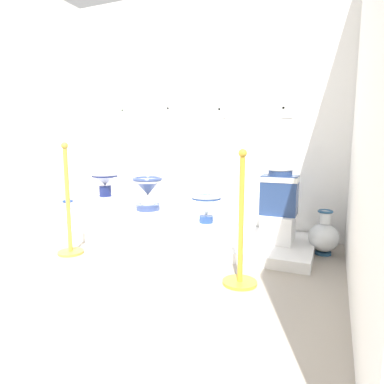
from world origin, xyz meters
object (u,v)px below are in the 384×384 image
plinth_block_tall_cobalt (148,219)px  plinth_block_squat_floral (206,232)px  info_placard_first (125,113)px  decorative_vase_spare (69,217)px  info_placard_third (222,112)px  antique_toilet_rightmost (105,181)px  stanchion_post_near_left (69,220)px  plinth_block_rightmost (106,210)px  info_placard_fourth (287,111)px  decorative_vase_companion (324,236)px  antique_toilet_tall_cobalt (148,189)px  plinth_block_central_ornate (278,228)px  antique_toilet_central_ornate (280,190)px  antique_toilet_squat_floral (206,208)px  stanchion_post_near_right (241,247)px  info_placard_second (170,112)px

plinth_block_tall_cobalt → plinth_block_squat_floral: (0.71, -0.02, -0.07)m
info_placard_first → decorative_vase_spare: info_placard_first is taller
plinth_block_squat_floral → info_placard_third: size_ratio=2.48×
antique_toilet_rightmost → stanchion_post_near_left: 0.97m
plinth_block_rightmost → plinth_block_squat_floral: 1.38m
plinth_block_tall_cobalt → plinth_block_squat_floral: 0.72m
info_placard_fourth → stanchion_post_near_left: (-1.83, -1.35, -1.06)m
antique_toilet_rightmost → decorative_vase_companion: size_ratio=0.77×
antique_toilet_rightmost → plinth_block_tall_cobalt: size_ratio=0.88×
antique_toilet_tall_cobalt → plinth_block_central_ornate: bearing=3.9°
plinth_block_central_ornate → antique_toilet_central_ornate: bearing=-135.0°
info_placard_third → stanchion_post_near_left: size_ratio=0.12×
info_placard_first → antique_toilet_squat_floral: bearing=-22.9°
antique_toilet_central_ornate → plinth_block_rightmost: bearing=180.0°
antique_toilet_central_ornate → info_placard_third: (-0.75, 0.46, 0.80)m
stanchion_post_near_right → plinth_block_squat_floral: bearing=125.8°
stanchion_post_near_right → plinth_block_central_ornate: bearing=81.4°
plinth_block_squat_floral → info_placard_third: info_placard_third is taller
antique_toilet_squat_floral → decorative_vase_spare: bearing=-178.6°
plinth_block_tall_cobalt → antique_toilet_squat_floral: size_ratio=1.03×
plinth_block_central_ornate → decorative_vase_companion: size_ratio=0.88×
info_placard_first → decorative_vase_companion: 2.85m
plinth_block_tall_cobalt → info_placard_first: 1.51m
antique_toilet_tall_cobalt → plinth_block_central_ornate: size_ratio=0.96×
plinth_block_tall_cobalt → plinth_block_squat_floral: bearing=-1.7°
antique_toilet_squat_floral → antique_toilet_central_ornate: antique_toilet_central_ornate is taller
plinth_block_central_ornate → stanchion_post_near_right: (-0.14, -0.93, 0.06)m
plinth_block_rightmost → antique_toilet_tall_cobalt: bearing=-8.6°
plinth_block_squat_floral → antique_toilet_squat_floral: antique_toilet_squat_floral is taller
info_placard_first → plinth_block_central_ornate: bearing=-12.4°
antique_toilet_tall_cobalt → plinth_block_squat_floral: antique_toilet_tall_cobalt is taller
antique_toilet_rightmost → stanchion_post_near_left: bearing=-74.4°
antique_toilet_rightmost → info_placard_first: info_placard_first is taller
antique_toilet_rightmost → info_placard_third: bearing=18.8°
antique_toilet_tall_cobalt → decorative_vase_companion: size_ratio=0.85×
stanchion_post_near_right → antique_toilet_rightmost: bearing=154.6°
info_placard_first → info_placard_second: info_placard_second is taller
antique_toilet_central_ornate → decorative_vase_spare: (-2.55, -0.16, -0.46)m
info_placard_fourth → decorative_vase_spare: size_ratio=0.36×
info_placard_first → info_placard_third: size_ratio=0.96×
antique_toilet_central_ornate → decorative_vase_companion: size_ratio=1.08×
antique_toilet_squat_floral → decorative_vase_spare: 1.84m
antique_toilet_rightmost → info_placard_first: size_ratio=2.76×
decorative_vase_spare → stanchion_post_near_right: bearing=-17.6°
stanchion_post_near_right → antique_toilet_central_ornate: bearing=81.4°
antique_toilet_tall_cobalt → info_placard_first: size_ratio=3.04×
antique_toilet_rightmost → plinth_block_squat_floral: antique_toilet_rightmost is taller
plinth_block_tall_cobalt → stanchion_post_near_left: (-0.41, -0.79, 0.13)m
plinth_block_rightmost → stanchion_post_near_left: bearing=-74.4°
plinth_block_rightmost → info_placard_fourth: size_ratio=2.88×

